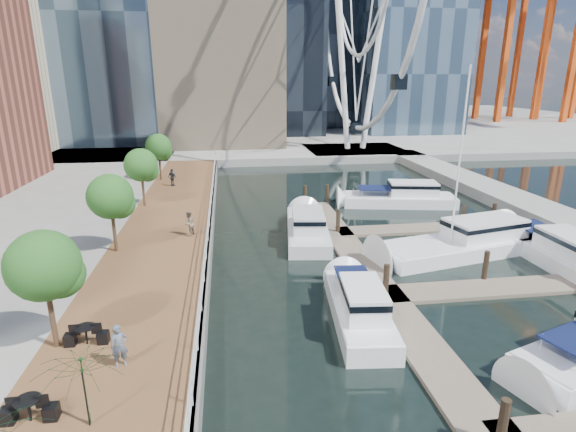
# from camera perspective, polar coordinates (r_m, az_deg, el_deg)

# --- Properties ---
(ground) EXTENTS (520.00, 520.00, 0.00)m
(ground) POSITION_cam_1_polar(r_m,az_deg,el_deg) (16.66, 11.63, -23.29)
(ground) COLOR black
(ground) RESTS_ON ground
(boardwalk) EXTENTS (6.00, 60.00, 1.00)m
(boardwalk) POSITION_cam_1_polar(r_m,az_deg,el_deg) (29.05, -15.79, -4.24)
(boardwalk) COLOR brown
(boardwalk) RESTS_ON ground
(seawall) EXTENTS (0.25, 60.00, 1.00)m
(seawall) POSITION_cam_1_polar(r_m,az_deg,el_deg) (28.77, -9.86, -4.04)
(seawall) COLOR #595954
(seawall) RESTS_ON ground
(land_far) EXTENTS (200.00, 114.00, 1.00)m
(land_far) POSITION_cam_1_polar(r_m,az_deg,el_deg) (114.44, -5.57, 11.73)
(land_far) COLOR gray
(land_far) RESTS_ON ground
(breakwater) EXTENTS (4.00, 60.00, 1.00)m
(breakwater) POSITION_cam_1_polar(r_m,az_deg,el_deg) (41.63, 28.97, 0.62)
(breakwater) COLOR gray
(breakwater) RESTS_ON ground
(pier) EXTENTS (14.00, 12.00, 1.00)m
(pier) POSITION_cam_1_polar(r_m,az_deg,el_deg) (67.35, 8.48, 8.04)
(pier) COLOR gray
(pier) RESTS_ON ground
(railing) EXTENTS (0.10, 60.00, 1.05)m
(railing) POSITION_cam_1_polar(r_m,az_deg,el_deg) (28.43, -10.16, -2.12)
(railing) COLOR white
(railing) RESTS_ON boardwalk
(floating_docks) EXTENTS (16.00, 34.00, 2.60)m
(floating_docks) POSITION_cam_1_polar(r_m,az_deg,el_deg) (27.26, 20.76, -6.16)
(floating_docks) COLOR #6D6051
(floating_docks) RESTS_ON ground
(port_cranes) EXTENTS (40.00, 52.00, 38.00)m
(port_cranes) POSITION_cam_1_polar(r_m,az_deg,el_deg) (130.00, 27.68, 19.21)
(port_cranes) COLOR #D84C14
(port_cranes) RESTS_ON ground
(street_trees) EXTENTS (2.60, 42.60, 4.60)m
(street_trees) POSITION_cam_1_polar(r_m,az_deg,el_deg) (27.47, -21.64, 2.29)
(street_trees) COLOR #3F2B1C
(street_trees) RESTS_ON ground
(pedestrian_near) EXTENTS (0.68, 0.56, 1.59)m
(pedestrian_near) POSITION_cam_1_polar(r_m,az_deg,el_deg) (17.27, -20.65, -15.18)
(pedestrian_near) COLOR #4D5767
(pedestrian_near) RESTS_ON boardwalk
(pedestrian_mid) EXTENTS (0.92, 1.00, 1.65)m
(pedestrian_mid) POSITION_cam_1_polar(r_m,az_deg,el_deg) (29.52, -12.48, -0.93)
(pedestrian_mid) COLOR #7C6956
(pedestrian_mid) RESTS_ON boardwalk
(pedestrian_far) EXTENTS (1.01, 0.89, 1.64)m
(pedestrian_far) POSITION_cam_1_polar(r_m,az_deg,el_deg) (44.05, -14.47, 4.79)
(pedestrian_far) COLOR #32363E
(pedestrian_far) RESTS_ON boardwalk
(moored_yachts) EXTENTS (18.15, 35.12, 11.50)m
(moored_yachts) POSITION_cam_1_polar(r_m,az_deg,el_deg) (30.54, 20.31, -4.63)
(moored_yachts) COLOR white
(moored_yachts) RESTS_ON ground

